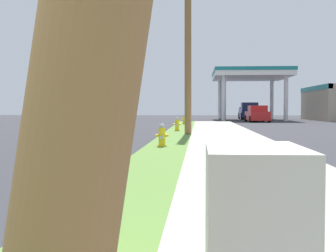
{
  "coord_description": "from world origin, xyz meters",
  "views": [
    {
      "loc": [
        1.76,
        -1.47,
        1.36
      ],
      "look_at": [
        0.63,
        14.82,
        0.7
      ],
      "focal_mm": 47.96,
      "sensor_mm": 36.0,
      "label": 1
    }
  ],
  "objects": [
    {
      "name": "fire_hydrant_fourth",
      "position": [
        0.63,
        32.43,
        0.45
      ],
      "size": [
        0.42,
        0.38,
        0.74
      ],
      "color": "yellow",
      "rests_on": "grass_verge"
    },
    {
      "name": "truck_navy_at_forecourt",
      "position": [
        7.65,
        52.26,
        0.91
      ],
      "size": [
        2.21,
        5.44,
        1.97
      ],
      "color": "navy",
      "rests_on": "ground"
    },
    {
      "name": "fire_hydrant_third",
      "position": [
        0.58,
        22.7,
        0.45
      ],
      "size": [
        0.42,
        0.37,
        0.74
      ],
      "color": "yellow",
      "rests_on": "grass_verge"
    },
    {
      "name": "fire_hydrant_second",
      "position": [
        0.57,
        12.91,
        0.45
      ],
      "size": [
        0.42,
        0.38,
        0.74
      ],
      "color": "yellow",
      "rests_on": "grass_verge"
    },
    {
      "name": "fire_hydrant_nearest",
      "position": [
        0.66,
        2.37,
        0.45
      ],
      "size": [
        0.42,
        0.38,
        0.74
      ],
      "color": "yellow",
      "rests_on": "grass_verge"
    },
    {
      "name": "utility_pole_midground",
      "position": [
        1.23,
        19.94,
        4.31
      ],
      "size": [
        0.37,
        1.4,
        8.21
      ],
      "color": "olive",
      "rests_on": "grass_verge"
    },
    {
      "name": "gas_station_canopy",
      "position": [
        15.02,
        49.07,
        2.56
      ],
      "size": [
        17.0,
        11.76,
        5.49
      ],
      "color": "silver",
      "rests_on": "ground"
    },
    {
      "name": "car_red_by_near_pump",
      "position": [
        7.35,
        42.02,
        0.72
      ],
      "size": [
        2.04,
        4.54,
        1.57
      ],
      "color": "red",
      "rests_on": "ground"
    }
  ]
}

